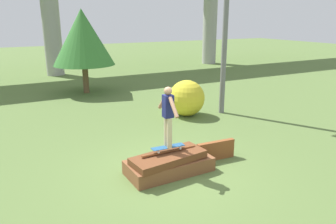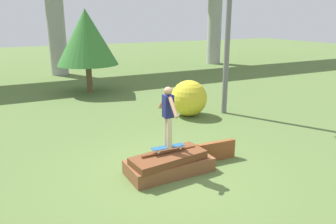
# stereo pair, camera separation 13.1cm
# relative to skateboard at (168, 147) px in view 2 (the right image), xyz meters

# --- Properties ---
(ground_plane) EXTENTS (80.00, 80.00, 0.00)m
(ground_plane) POSITION_rel_skateboard_xyz_m (0.02, -0.02, -0.65)
(ground_plane) COLOR #567038
(scrap_pile) EXTENTS (2.08, 1.06, 0.58)m
(scrap_pile) POSITION_rel_skateboard_xyz_m (0.00, -0.05, -0.41)
(scrap_pile) COLOR brown
(scrap_pile) RESTS_ON ground_plane
(scrap_plank_loose) EXTENTS (1.10, 0.18, 0.51)m
(scrap_plank_loose) POSITION_rel_skateboard_xyz_m (1.45, 0.06, -0.40)
(scrap_plank_loose) COLOR brown
(scrap_plank_loose) RESTS_ON ground_plane
(skateboard) EXTENTS (0.83, 0.24, 0.09)m
(skateboard) POSITION_rel_skateboard_xyz_m (0.00, 0.00, 0.00)
(skateboard) COLOR #23517F
(skateboard) RESTS_ON scrap_pile
(skater) EXTENTS (0.23, 1.00, 1.45)m
(skater) POSITION_rel_skateboard_xyz_m (-0.00, -0.00, 0.84)
(skater) COLOR #C6B78E
(skater) RESTS_ON skateboard
(utility_pole) EXTENTS (1.30, 0.20, 6.63)m
(utility_pole) POSITION_rel_skateboard_xyz_m (4.29, 3.61, 2.79)
(utility_pole) COLOR slate
(utility_pole) RESTS_ON ground_plane
(tree_behind_left) EXTENTS (2.95, 2.95, 4.04)m
(tree_behind_left) POSITION_rel_skateboard_xyz_m (0.45, 9.64, 2.06)
(tree_behind_left) COLOR brown
(tree_behind_left) RESTS_ON ground_plane
(bush_yellow_flowering) EXTENTS (1.37, 1.37, 1.37)m
(bush_yellow_flowering) POSITION_rel_skateboard_xyz_m (2.86, 3.92, 0.03)
(bush_yellow_flowering) COLOR gold
(bush_yellow_flowering) RESTS_ON ground_plane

